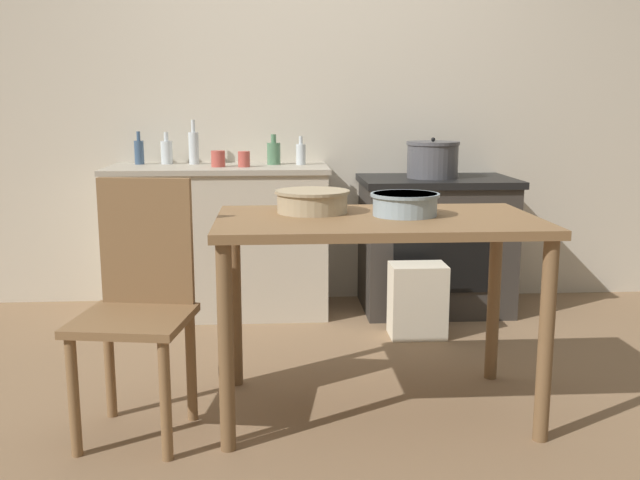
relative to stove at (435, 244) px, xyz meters
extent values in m
plane|color=#896B4C|center=(-0.74, -1.25, -0.40)|extent=(14.00, 14.00, 0.00)
cube|color=beige|center=(-0.74, 0.33, 0.87)|extent=(8.00, 0.07, 2.55)
cube|color=beige|center=(-1.29, 0.02, 0.02)|extent=(1.25, 0.55, 0.85)
cube|color=#A9A08F|center=(-1.29, 0.02, 0.46)|extent=(1.28, 0.58, 0.03)
cube|color=#38332D|center=(0.00, 0.00, -0.02)|extent=(0.86, 0.59, 0.76)
cube|color=black|center=(0.00, 0.00, 0.38)|extent=(0.90, 0.63, 0.04)
cube|color=black|center=(0.00, -0.30, -0.07)|extent=(0.60, 0.01, 0.32)
cube|color=olive|center=(-0.57, -1.45, 0.38)|extent=(1.25, 0.71, 0.03)
cylinder|color=brown|center=(-1.14, -1.76, -0.02)|extent=(0.06, 0.06, 0.76)
cylinder|color=brown|center=(0.01, -1.76, -0.02)|extent=(0.06, 0.06, 0.76)
cylinder|color=brown|center=(-1.14, -1.14, -0.02)|extent=(0.06, 0.06, 0.76)
cylinder|color=brown|center=(0.01, -1.14, -0.02)|extent=(0.06, 0.06, 0.76)
cube|color=olive|center=(-1.49, -1.63, 0.05)|extent=(0.46, 0.46, 0.03)
cube|color=olive|center=(-1.46, -1.45, 0.31)|extent=(0.36, 0.09, 0.49)
cylinder|color=olive|center=(-1.68, -1.77, -0.18)|extent=(0.04, 0.04, 0.44)
cylinder|color=olive|center=(-1.35, -1.82, -0.18)|extent=(0.04, 0.04, 0.44)
cylinder|color=olive|center=(-1.62, -1.44, -0.18)|extent=(0.04, 0.04, 0.44)
cylinder|color=olive|center=(-1.30, -1.50, -0.18)|extent=(0.04, 0.04, 0.44)
cube|color=beige|center=(-0.21, -0.52, -0.21)|extent=(0.30, 0.21, 0.40)
cylinder|color=#4C4C51|center=(-0.03, -0.01, 0.50)|extent=(0.30, 0.30, 0.19)
cylinder|color=#4C4C51|center=(-0.03, -0.01, 0.60)|extent=(0.31, 0.31, 0.02)
sphere|color=black|center=(-0.03, -0.01, 0.62)|extent=(0.02, 0.02, 0.02)
cylinder|color=tan|center=(-0.81, -1.32, 0.44)|extent=(0.28, 0.28, 0.09)
cylinder|color=tan|center=(-0.81, -1.32, 0.48)|extent=(0.30, 0.30, 0.01)
cylinder|color=#93A8B2|center=(-0.45, -1.42, 0.44)|extent=(0.25, 0.25, 0.09)
cylinder|color=#8597A0|center=(-0.45, -1.42, 0.48)|extent=(0.27, 0.27, 0.01)
cylinder|color=silver|center=(-0.80, 0.10, 0.53)|extent=(0.06, 0.06, 0.12)
cylinder|color=silver|center=(-0.80, 0.10, 0.62)|extent=(0.02, 0.02, 0.05)
cylinder|color=silver|center=(-1.44, 0.17, 0.57)|extent=(0.06, 0.06, 0.19)
cylinder|color=silver|center=(-1.44, 0.17, 0.70)|extent=(0.02, 0.02, 0.07)
cylinder|color=#3D5675|center=(-1.77, 0.18, 0.54)|extent=(0.06, 0.06, 0.14)
cylinder|color=#3D5675|center=(-1.77, 0.18, 0.64)|extent=(0.02, 0.02, 0.05)
cylinder|color=#517F5B|center=(-0.96, 0.11, 0.54)|extent=(0.08, 0.08, 0.13)
cylinder|color=#517F5B|center=(-0.96, 0.11, 0.63)|extent=(0.03, 0.03, 0.05)
cylinder|color=silver|center=(-1.61, 0.19, 0.54)|extent=(0.07, 0.07, 0.14)
cylinder|color=silver|center=(-1.61, 0.19, 0.64)|extent=(0.03, 0.03, 0.05)
cylinder|color=#B74C42|center=(-1.28, -0.03, 0.52)|extent=(0.08, 0.08, 0.09)
cylinder|color=#B74C42|center=(-1.14, -0.05, 0.52)|extent=(0.07, 0.07, 0.09)
camera|label=1|loc=(-0.97, -4.17, 0.82)|focal=40.00mm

